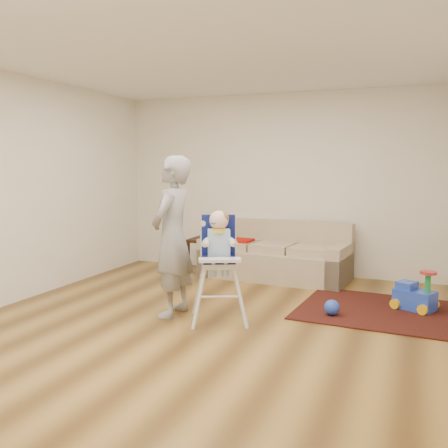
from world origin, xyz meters
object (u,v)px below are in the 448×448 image
(ride_on_toy, at_px, (415,289))
(toy_ball, at_px, (332,307))
(side_table, at_px, (209,256))
(adult, at_px, (172,236))
(high_chair, at_px, (219,268))
(sofa, at_px, (274,250))

(ride_on_toy, height_order, toy_ball, ride_on_toy)
(side_table, distance_m, adult, 2.21)
(toy_ball, distance_m, high_chair, 1.32)
(side_table, relative_size, toy_ball, 3.20)
(adult, bearing_deg, high_chair, 87.14)
(ride_on_toy, distance_m, adult, 2.79)
(side_table, height_order, ride_on_toy, side_table)
(side_table, bearing_deg, toy_ball, -35.77)
(sofa, distance_m, high_chair, 2.15)
(toy_ball, bearing_deg, sofa, 124.81)
(high_chair, bearing_deg, adult, 154.09)
(toy_ball, bearing_deg, ride_on_toy, 34.24)
(toy_ball, xyz_separation_m, high_chair, (-1.09, -0.58, 0.47))
(ride_on_toy, bearing_deg, adult, -130.52)
(high_chair, xyz_separation_m, adult, (-0.55, 0.02, 0.30))
(sofa, xyz_separation_m, high_chair, (0.00, -2.14, 0.16))
(high_chair, bearing_deg, toy_ball, 3.97)
(high_chair, bearing_deg, sofa, 65.88)
(side_table, xyz_separation_m, toy_ball, (2.09, -1.51, -0.17))
(sofa, xyz_separation_m, side_table, (-1.01, -0.06, -0.14))
(ride_on_toy, xyz_separation_m, adult, (-2.47, -1.13, 0.62))
(sofa, relative_size, ride_on_toy, 4.73)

